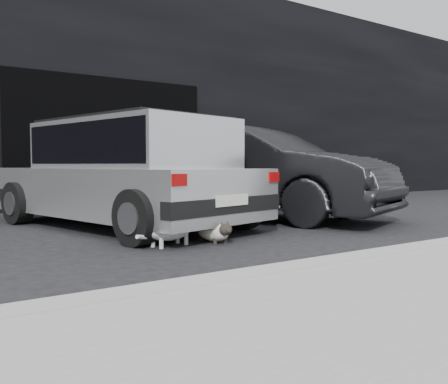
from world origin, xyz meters
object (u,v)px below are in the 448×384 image
second_car (252,172)px  silver_hatchback (128,169)px  cat_white (173,228)px  cat_siamese (215,232)px

second_car → silver_hatchback: bearing=159.2°
silver_hatchback → cat_white: bearing=-110.4°
cat_siamese → cat_white: (-0.49, 0.08, 0.07)m
second_car → cat_siamese: bearing=-157.5°
silver_hatchback → cat_siamese: (0.30, -1.74, -0.69)m
second_car → cat_siamese: 2.62m
cat_siamese → silver_hatchback: bearing=-79.1°
cat_white → silver_hatchback: bearing=162.0°
second_car → cat_siamese: size_ratio=5.87×
second_car → cat_siamese: (-1.84, -1.76, -0.63)m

